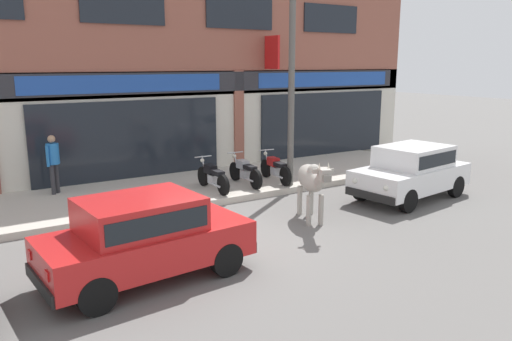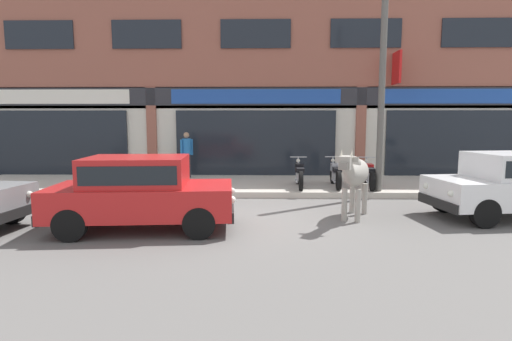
% 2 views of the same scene
% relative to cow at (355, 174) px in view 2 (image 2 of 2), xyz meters
% --- Properties ---
extents(ground_plane, '(90.00, 90.00, 0.00)m').
position_rel_cow_xyz_m(ground_plane, '(-2.32, 0.07, -1.01)').
color(ground_plane, '#605E5B').
extents(sidewalk, '(19.00, 3.71, 0.18)m').
position_rel_cow_xyz_m(sidewalk, '(-2.32, 4.12, -0.92)').
color(sidewalk, '#B7AFA3').
rests_on(sidewalk, ground).
extents(shop_building, '(23.00, 1.40, 8.76)m').
position_rel_cow_xyz_m(shop_building, '(-2.32, 6.23, 3.15)').
color(shop_building, '#8E5142').
rests_on(shop_building, ground).
extents(cow, '(1.13, 2.02, 1.61)m').
position_rel_cow_xyz_m(cow, '(0.00, 0.00, 0.00)').
color(cow, '#9E998E').
rests_on(cow, ground).
extents(car_0, '(3.71, 1.90, 1.46)m').
position_rel_cow_xyz_m(car_0, '(-4.43, -1.04, -0.19)').
color(car_0, black).
rests_on(car_0, ground).
extents(motorcycle_0, '(0.52, 1.81, 0.88)m').
position_rel_cow_xyz_m(motorcycle_0, '(-0.94, 3.21, -0.44)').
color(motorcycle_0, black).
rests_on(motorcycle_0, sidewalk).
extents(motorcycle_1, '(0.52, 1.81, 0.88)m').
position_rel_cow_xyz_m(motorcycle_1, '(0.16, 3.30, -0.44)').
color(motorcycle_1, black).
rests_on(motorcycle_1, sidewalk).
extents(motorcycle_2, '(0.54, 1.81, 0.88)m').
position_rel_cow_xyz_m(motorcycle_2, '(1.15, 3.18, -0.44)').
color(motorcycle_2, black).
rests_on(motorcycle_2, sidewalk).
extents(pedestrian, '(0.39, 0.36, 1.60)m').
position_rel_cow_xyz_m(pedestrian, '(-4.72, 5.16, 0.16)').
color(pedestrian, '#2D2D33').
rests_on(pedestrian, sidewalk).
extents(utility_pole, '(0.18, 0.18, 6.07)m').
position_rel_cow_xyz_m(utility_pole, '(1.25, 2.57, 2.21)').
color(utility_pole, '#595651').
rests_on(utility_pole, sidewalk).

